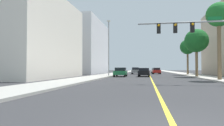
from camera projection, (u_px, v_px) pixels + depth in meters
The scene contains 17 objects.
ground at pixel (149, 74), 45.65m from camera, with size 192.00×192.00×0.00m, color #2D2D30.
sidewalk_left at pixel (115, 74), 47.00m from camera, with size 3.67×168.00×0.15m, color #9E9B93.
sidewalk_right at pixel (185, 74), 44.30m from camera, with size 3.67×168.00×0.15m, color #B2ADA3.
lane_marking_center at pixel (149, 74), 45.65m from camera, with size 0.16×144.00×0.01m, color yellow.
building_left_near at pixel (7, 39), 28.40m from camera, with size 16.87×16.53×11.05m, color silver.
building_left_far at pixel (79, 48), 51.57m from camera, with size 12.28×19.84×13.15m, color silver.
traffic_signal_mast at pixel (200, 33), 16.40m from camera, with size 7.90×0.36×5.62m.
street_lamp at pixel (109, 45), 32.13m from camera, with size 0.56×0.28×8.96m.
palm_near at pixel (219, 16), 21.05m from camera, with size 2.57×2.57×8.17m.
palm_mid at pixel (196, 41), 29.81m from camera, with size 3.48×3.48×7.06m.
palm_far at pixel (188, 47), 38.49m from camera, with size 2.87×2.87×6.77m.
car_silver at pixel (144, 71), 40.13m from camera, with size 1.97×4.26×1.30m.
car_white at pixel (155, 70), 55.89m from camera, with size 1.96×4.50×1.36m.
car_black at pixel (144, 72), 32.01m from camera, with size 1.86×4.48×1.38m.
car_gray at pixel (136, 71), 46.15m from camera, with size 1.84×4.52×1.53m.
car_red at pixel (156, 71), 46.14m from camera, with size 1.92×3.92×1.45m.
car_green at pixel (121, 72), 31.54m from camera, with size 1.85×3.86×1.44m.
Camera 1 is at (-0.61, -4.49, 1.32)m, focal length 31.91 mm.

